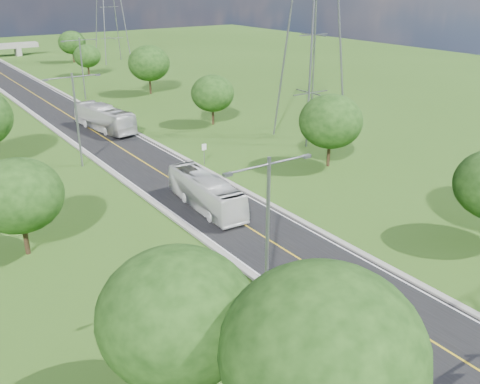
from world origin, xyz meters
name	(u,v)px	position (x,y,z in m)	size (l,w,h in m)	color
ground	(88,128)	(0.00, 60.00, 0.00)	(260.00, 260.00, 0.00)	#2E5016
road	(74,119)	(0.00, 66.00, 0.03)	(8.00, 150.00, 0.06)	black
curb_left	(44,122)	(-4.25, 66.00, 0.11)	(0.50, 150.00, 0.22)	gray
curb_right	(102,114)	(4.25, 66.00, 0.11)	(0.50, 150.00, 0.22)	gray
speed_limit_sign	(204,151)	(5.20, 37.98, 1.60)	(0.55, 0.09, 2.40)	slate
streetlight_near_left	(268,225)	(-6.00, 12.00, 5.94)	(5.90, 0.25, 10.00)	slate
streetlight_mid_left	(76,112)	(-6.00, 45.00, 5.94)	(5.90, 0.25, 10.00)	slate
streetlight_far_right	(82,63)	(6.00, 78.00, 5.94)	(5.90, 0.25, 10.00)	slate
power_tower_near	(314,22)	(22.00, 40.00, 14.01)	(9.00, 6.40, 28.00)	slate
power_tower_far	(109,0)	(26.00, 115.00, 14.01)	(9.00, 6.40, 28.00)	slate
tree_la	(177,316)	(-14.00, 8.00, 5.27)	(7.14, 7.14, 8.30)	black
tree_lb	(19,196)	(-16.00, 28.00, 4.64)	(6.30, 6.30, 7.33)	black
tree_lf	(322,353)	(-11.00, 2.00, 5.89)	(7.98, 7.98, 9.28)	black
tree_rb	(331,121)	(16.00, 30.00, 4.95)	(6.72, 6.72, 7.82)	black
tree_rc	(213,93)	(15.00, 52.00, 4.33)	(5.88, 5.88, 6.84)	black
tree_rd	(149,63)	(17.00, 76.00, 5.27)	(7.14, 7.14, 8.30)	black
tree_re	(87,56)	(14.50, 100.00, 4.02)	(5.46, 5.46, 6.35)	black
tree_rf	(72,42)	(18.00, 120.00, 4.64)	(6.30, 6.30, 7.33)	black
bus_outbound	(104,118)	(1.44, 57.34, 1.69)	(2.74, 11.69, 3.26)	silver
bus_inbound	(206,192)	(-0.80, 27.67, 1.54)	(2.49, 10.63, 2.96)	white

